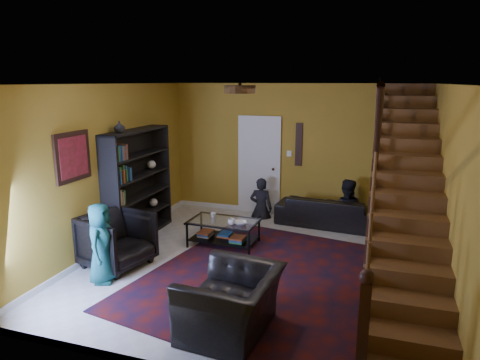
% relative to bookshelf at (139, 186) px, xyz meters
% --- Properties ---
extents(floor, '(5.50, 5.50, 0.00)m').
position_rel_bookshelf_xyz_m(floor, '(2.40, -0.60, -0.96)').
color(floor, beige).
rests_on(floor, ground).
extents(room, '(5.50, 5.50, 5.50)m').
position_rel_bookshelf_xyz_m(room, '(1.07, 0.73, -0.91)').
color(room, '#AF8426').
rests_on(room, ground).
extents(staircase, '(0.95, 5.02, 3.18)m').
position_rel_bookshelf_xyz_m(staircase, '(4.53, -0.60, 0.43)').
color(staircase, brown).
rests_on(staircase, floor).
extents(bookshelf, '(0.35, 1.80, 2.00)m').
position_rel_bookshelf_xyz_m(bookshelf, '(0.00, 0.00, 0.00)').
color(bookshelf, black).
rests_on(bookshelf, floor).
extents(door, '(0.82, 0.05, 2.05)m').
position_rel_bookshelf_xyz_m(door, '(1.70, 2.12, 0.06)').
color(door, silver).
rests_on(door, floor).
extents(framed_picture, '(0.04, 0.74, 0.74)m').
position_rel_bookshelf_xyz_m(framed_picture, '(-0.17, -1.50, 0.79)').
color(framed_picture, maroon).
rests_on(framed_picture, room).
extents(wall_hanging, '(0.14, 0.03, 0.90)m').
position_rel_bookshelf_xyz_m(wall_hanging, '(2.55, 2.13, 0.59)').
color(wall_hanging, black).
rests_on(wall_hanging, room).
extents(ceiling_fixture, '(0.40, 0.40, 0.10)m').
position_rel_bookshelf_xyz_m(ceiling_fixture, '(2.40, -1.40, 1.78)').
color(ceiling_fixture, '#3F2814').
rests_on(ceiling_fixture, room).
extents(rug, '(4.11, 4.50, 0.02)m').
position_rel_bookshelf_xyz_m(rug, '(2.78, -1.01, -0.95)').
color(rug, '#45100C').
rests_on(rug, floor).
extents(sofa, '(2.07, 0.97, 0.59)m').
position_rel_bookshelf_xyz_m(sofa, '(3.25, 1.70, -0.67)').
color(sofa, black).
rests_on(sofa, floor).
extents(armchair_left, '(1.13, 1.11, 0.85)m').
position_rel_bookshelf_xyz_m(armchair_left, '(0.35, -1.29, -0.54)').
color(armchair_left, black).
rests_on(armchair_left, floor).
extents(armchair_right, '(1.08, 1.21, 0.74)m').
position_rel_bookshelf_xyz_m(armchair_right, '(2.65, -2.48, -0.60)').
color(armchair_right, black).
rests_on(armchair_right, floor).
extents(person_adult_a, '(0.50, 0.34, 1.32)m').
position_rel_bookshelf_xyz_m(person_adult_a, '(1.85, 1.75, -0.76)').
color(person_adult_a, black).
rests_on(person_adult_a, sofa).
extents(person_adult_b, '(0.71, 0.56, 1.41)m').
position_rel_bookshelf_xyz_m(person_adult_b, '(3.61, 1.75, -0.71)').
color(person_adult_b, black).
rests_on(person_adult_b, sofa).
extents(person_child, '(0.51, 0.65, 1.18)m').
position_rel_bookshelf_xyz_m(person_child, '(0.45, -1.83, -0.37)').
color(person_child, '#195B60').
rests_on(person_child, armchair_left).
extents(coffee_table, '(1.22, 0.74, 0.45)m').
position_rel_bookshelf_xyz_m(coffee_table, '(1.63, 0.05, -0.70)').
color(coffee_table, black).
rests_on(coffee_table, floor).
extents(cup_a, '(0.13, 0.13, 0.10)m').
position_rel_bookshelf_xyz_m(cup_a, '(1.84, -0.11, -0.46)').
color(cup_a, '#999999').
rests_on(cup_a, coffee_table).
extents(cup_b, '(0.10, 0.10, 0.09)m').
position_rel_bookshelf_xyz_m(cup_b, '(1.40, 0.14, -0.47)').
color(cup_b, '#999999').
rests_on(cup_b, coffee_table).
extents(bowl, '(0.29, 0.29, 0.05)m').
position_rel_bookshelf_xyz_m(bowl, '(1.98, -0.06, -0.49)').
color(bowl, '#999999').
rests_on(bowl, coffee_table).
extents(vase, '(0.18, 0.18, 0.19)m').
position_rel_bookshelf_xyz_m(vase, '(-0.00, -0.50, 1.13)').
color(vase, '#999999').
rests_on(vase, bookshelf).
extents(popcorn_bucket, '(0.18, 0.18, 0.16)m').
position_rel_bookshelf_xyz_m(popcorn_bucket, '(0.30, -1.14, -0.86)').
color(popcorn_bucket, red).
rests_on(popcorn_bucket, rug).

